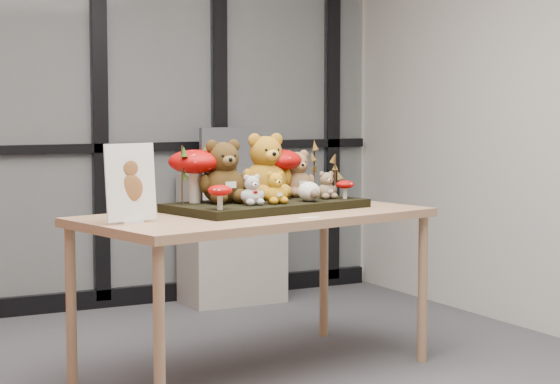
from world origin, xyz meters
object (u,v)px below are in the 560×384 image
mushroom_front_right (345,189)px  cabinet (232,238)px  bear_brown_medium (223,168)px  mushroom_back_right (279,171)px  diorama_tray (267,206)px  bear_beige_small (327,184)px  bear_pooh_yellow (266,163)px  mushroom_front_left (220,196)px  bear_tan_back (296,171)px  plush_cream_hedgehog (309,190)px  bear_white_bow (252,188)px  bear_small_yellow (275,186)px  display_table (255,226)px  monitor (231,150)px  mushroom_back_left (195,173)px  sign_holder (131,185)px

mushroom_front_right → cabinet: 1.73m
bear_brown_medium → mushroom_back_right: (0.39, 0.15, -0.03)m
diorama_tray → bear_beige_small: bear_beige_small is taller
bear_pooh_yellow → mushroom_front_left: bear_pooh_yellow is taller
bear_tan_back → mushroom_front_left: (-0.64, -0.42, -0.07)m
plush_cream_hedgehog → mushroom_front_right: (0.24, 0.04, -0.00)m
diorama_tray → bear_white_bow: size_ratio=6.00×
bear_small_yellow → bear_white_bow: 0.13m
bear_brown_medium → mushroom_front_left: size_ratio=2.70×
bear_brown_medium → display_table: bearing=-62.2°
diorama_tray → bear_tan_back: 0.35m
bear_small_yellow → monitor: (0.57, 1.74, 0.09)m
bear_pooh_yellow → bear_brown_medium: bearing=-171.8°
diorama_tray → bear_small_yellow: bear_small_yellow is taller
mushroom_back_left → bear_white_bow: bearing=-48.9°
plush_cream_hedgehog → mushroom_front_left: size_ratio=0.86×
bear_small_yellow → cabinet: size_ratio=0.20×
mushroom_front_right → mushroom_back_right: bearing=136.2°
mushroom_back_right → mushroom_front_left: mushroom_back_right is taller
mushroom_front_left → plush_cream_hedgehog: bearing=14.8°
bear_small_yellow → cabinet: (0.57, 1.72, -0.50)m
display_table → bear_pooh_yellow: 0.42m
diorama_tray → plush_cream_hedgehog: (0.19, -0.10, 0.08)m
plush_cream_hedgehog → mushroom_back_left: (-0.53, 0.20, 0.09)m
mushroom_front_left → cabinet: size_ratio=0.15×
diorama_tray → sign_holder: (-0.80, -0.22, 0.15)m
cabinet → mushroom_back_right: bearing=-105.4°
display_table → bear_tan_back: bear_tan_back is taller
diorama_tray → mushroom_back_right: bearing=36.3°
bear_pooh_yellow → mushroom_front_right: size_ratio=3.55×
plush_cream_hedgehog → monitor: bearing=65.8°
diorama_tray → bear_pooh_yellow: size_ratio=2.65×
bear_pooh_yellow → bear_white_bow: bear_pooh_yellow is taller
display_table → plush_cream_hedgehog: 0.34m
bear_brown_medium → mushroom_front_left: bear_brown_medium is taller
mushroom_back_left → bear_tan_back: bearing=6.8°
mushroom_back_left → mushroom_front_right: 0.80m
diorama_tray → monitor: 1.72m
bear_small_yellow → bear_white_bow: size_ratio=1.07×
bear_white_bow → monitor: size_ratio=0.38×
bear_tan_back → bear_brown_medium: bearing=-176.9°
mushroom_back_left → mushroom_front_left: 0.36m
bear_white_bow → mushroom_back_left: (-0.20, 0.23, 0.06)m
bear_small_yellow → bear_beige_small: 0.37m
display_table → bear_pooh_yellow: (0.18, 0.24, 0.29)m
bear_white_bow → mushroom_front_left: (-0.23, -0.12, -0.02)m
diorama_tray → mushroom_back_left: (-0.35, 0.10, 0.17)m
diorama_tray → bear_brown_medium: 0.30m
bear_small_yellow → mushroom_front_right: bear_small_yellow is taller
display_table → bear_tan_back: 0.52m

